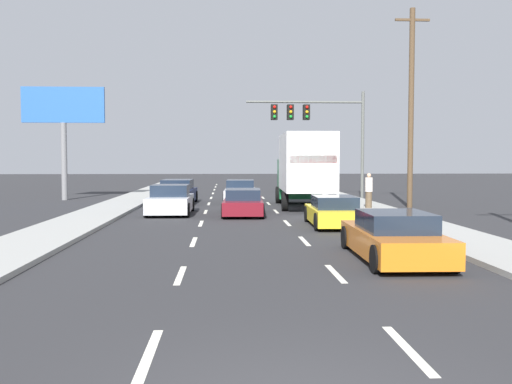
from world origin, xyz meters
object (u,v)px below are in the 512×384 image
Objects in this scene: box_truck at (304,167)px; car_yellow at (334,212)px; pedestrian_near_corner at (369,191)px; car_orange at (394,238)px; car_maroon at (243,203)px; car_silver at (170,201)px; traffic_signal_mast at (310,119)px; car_white at (240,192)px; car_navy at (177,193)px; utility_pole_mid at (411,106)px; roadside_billboard at (63,117)px.

box_truck is 1.93× the size of car_yellow.
pedestrian_near_corner is (2.95, 6.39, 0.46)m from car_yellow.
car_orange reaches higher than car_yellow.
car_maroon is at bearing 106.16° from car_orange.
traffic_signal_mast reaches higher than car_silver.
car_white is 5.12m from box_truck.
utility_pole_mid reaches higher than car_navy.
car_orange is at bearing -61.15° from car_silver.
roadside_billboard is 19.39m from pedestrian_near_corner.
car_white is (3.61, 0.56, -0.03)m from car_navy.
car_navy is 2.52× the size of pedestrian_near_corner.
roadside_billboard is at bearing 137.13° from car_maroon.
car_orange is 13.89m from pedestrian_near_corner.
car_white is at bearing 89.65° from car_maroon.
car_yellow is 0.88× the size of car_orange.
car_maroon is 0.46× the size of utility_pole_mid.
car_orange is at bearing -92.87° from traffic_signal_mast.
car_navy is 0.93× the size of car_orange.
car_navy is 7.66m from car_maroon.
roadside_billboard is (-10.86, 2.70, 4.53)m from car_white.
car_silver is (0.22, -6.33, -0.02)m from car_navy.
car_silver is 0.93× the size of car_white.
roadside_billboard reaches higher than pedestrian_near_corner.
traffic_signal_mast is at bearing 65.95° from car_maroon.
car_navy is at bearing 152.90° from pedestrian_near_corner.
car_orange is at bearing -56.93° from roadside_billboard.
car_silver is 12.97m from roadside_billboard.
car_orange is 0.45× the size of utility_pole_mid.
traffic_signal_mast reaches higher than car_maroon.
car_navy is 7.67m from box_truck.
car_maroon is at bearing -164.18° from pedestrian_near_corner.
car_silver is 0.59× the size of roadside_billboard.
roadside_billboard is at bearing 166.04° from car_white.
car_navy is 3.65m from car_white.
box_truck is at bearing 89.84° from car_yellow.
car_maroon is 1.02× the size of car_orange.
car_white is 10.70m from utility_pole_mid.
car_navy reaches higher than car_white.
box_truck reaches higher than car_silver.
utility_pole_mid reaches higher than roadside_billboard.
pedestrian_near_corner is (6.19, -5.57, 0.39)m from car_white.
car_white is 19.46m from car_orange.
car_maroon is 10.59m from utility_pole_mid.
car_navy is at bearing 164.88° from utility_pole_mid.
car_silver is at bearing -172.18° from pedestrian_near_corner.
box_truck is at bearing -24.23° from car_navy.
pedestrian_near_corner is (1.70, -8.38, -4.09)m from traffic_signal_mast.
box_truck is (3.30, 3.69, 1.58)m from car_maroon.
car_maroon is at bearing -90.35° from car_white.
traffic_signal_mast reaches higher than box_truck.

